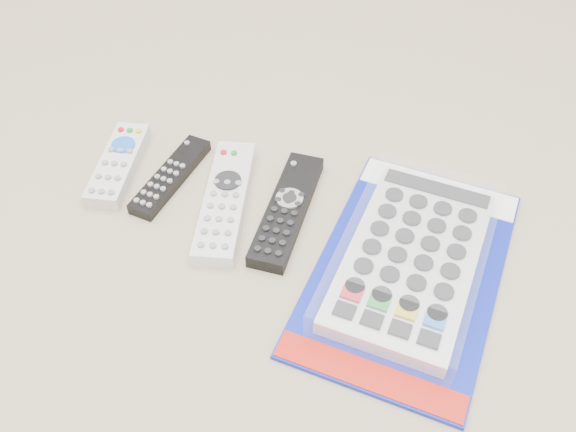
% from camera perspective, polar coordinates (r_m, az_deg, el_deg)
% --- Properties ---
extents(remote_small_grey, '(0.07, 0.17, 0.03)m').
position_cam_1_polar(remote_small_grey, '(0.97, -14.85, 4.48)').
color(remote_small_grey, '#BDBDC0').
rests_on(remote_small_grey, ground).
extents(remote_slim_black, '(0.06, 0.17, 0.02)m').
position_cam_1_polar(remote_slim_black, '(0.94, -10.41, 3.49)').
color(remote_slim_black, black).
rests_on(remote_slim_black, ground).
extents(remote_silver_dvd, '(0.09, 0.23, 0.03)m').
position_cam_1_polar(remote_silver_dvd, '(0.89, -5.61, 1.38)').
color(remote_silver_dvd, silver).
rests_on(remote_silver_dvd, ground).
extents(remote_large_black, '(0.05, 0.21, 0.02)m').
position_cam_1_polar(remote_large_black, '(0.87, -0.09, 0.56)').
color(remote_large_black, black).
rests_on(remote_large_black, ground).
extents(jumbo_remote_packaged, '(0.27, 0.39, 0.05)m').
position_cam_1_polar(jumbo_remote_packaged, '(0.82, 10.91, -3.72)').
color(jumbo_remote_packaged, '#0D1C97').
rests_on(jumbo_remote_packaged, ground).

